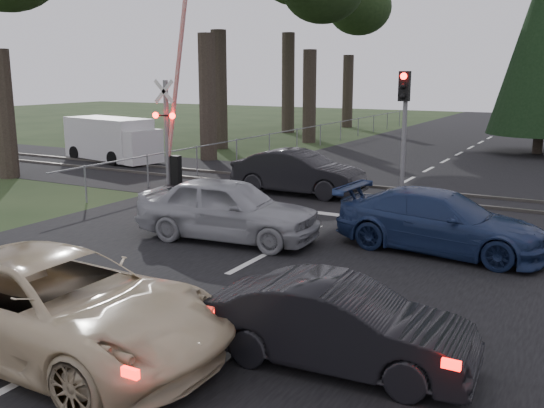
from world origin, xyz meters
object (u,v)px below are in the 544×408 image
Objects in this scene: traffic_signal_center at (404,114)px; cream_coupe at (57,305)px; blue_sedan at (440,222)px; crossing_signal at (172,129)px; silver_car at (228,209)px; dark_hatchback at (339,325)px; dark_car_far at (298,173)px; white_van at (114,140)px.

cream_coupe is at bearing -95.42° from traffic_signal_center.
blue_sedan is (2.38, -4.69, -2.11)m from traffic_signal_center.
crossing_signal reaches higher than cream_coupe.
cream_coupe is (7.07, -11.76, -1.31)m from crossing_signal.
crossing_signal is 1.53× the size of silver_car.
silver_car reaches higher than dark_hatchback.
dark_car_far is (-5.88, 4.51, 0.05)m from blue_sedan.
silver_car is 6.11m from dark_car_far.
cream_coupe is at bearing 109.17° from dark_hatchback.
traffic_signal_center reaches higher than dark_hatchback.
dark_hatchback is at bearing -140.07° from silver_car.
silver_car is (5.84, -5.31, -1.28)m from crossing_signal.
silver_car is at bearing 10.83° from cream_coupe.
white_van reaches higher than cream_coupe.
white_van reaches higher than silver_car.
blue_sedan is 1.06× the size of dark_car_far.
dark_hatchback is 0.78× the size of blue_sedan.
silver_car is at bearing 41.62° from dark_hatchback.
dark_hatchback is (3.73, 1.60, -0.13)m from cream_coupe.
cream_coupe is 8.73m from blue_sedan.
traffic_signal_center is 1.10× the size of dark_hatchback.
blue_sedan is at bearing -128.13° from dark_car_far.
white_van is at bearing 40.92° from cream_coupe.
cream_coupe reaches higher than blue_sedan.
silver_car is (-4.96, 4.85, 0.16)m from dark_hatchback.
traffic_signal_center is 0.85× the size of blue_sedan.
silver_car is at bearing 112.03° from blue_sedan.
blue_sedan is (-0.15, 6.36, 0.08)m from dark_hatchback.
blue_sedan is 18.48m from white_van.
dark_car_far is at bearing -177.04° from traffic_signal_center.
traffic_signal_center reaches higher than cream_coupe.
white_van reaches higher than blue_sedan.
dark_hatchback is at bearing -151.61° from dark_car_far.
traffic_signal_center reaches higher than blue_sedan.
traffic_signal_center reaches higher than dark_car_far.
silver_car is at bearing -111.42° from traffic_signal_center.
dark_hatchback is at bearing -43.24° from crossing_signal.
blue_sedan is at bearing -12.83° from white_van.
crossing_signal reaches higher than silver_car.
crossing_signal is 5.00m from dark_car_far.
dark_car_far is at bearing 57.08° from blue_sedan.
blue_sedan is (10.65, -3.80, -1.36)m from crossing_signal.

